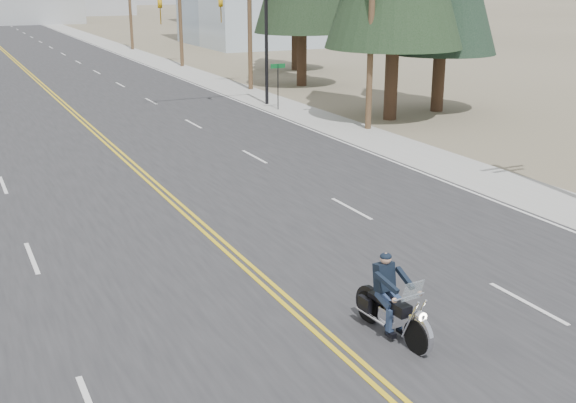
{
  "coord_description": "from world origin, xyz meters",
  "views": [
    {
      "loc": [
        -6.7,
        -7.33,
        7.25
      ],
      "look_at": [
        1.26,
        9.05,
        1.6
      ],
      "focal_mm": 45.0,
      "sensor_mm": 36.0,
      "label": 1
    }
  ],
  "objects": [
    {
      "name": "motorcyclist",
      "position": [
        1.27,
        4.05,
        0.89
      ],
      "size": [
        1.16,
        2.36,
        1.79
      ],
      "primitive_type": null,
      "rotation": [
        0.0,
        0.0,
        3.22
      ],
      "color": "black",
      "rests_on": "ground"
    },
    {
      "name": "road",
      "position": [
        0.0,
        70.0,
        0.01
      ],
      "size": [
        20.0,
        200.0,
        0.01
      ],
      "primitive_type": "cube",
      "color": "#303033",
      "rests_on": "ground"
    },
    {
      "name": "utility_pole_c",
      "position": [
        12.5,
        38.0,
        5.73
      ],
      "size": [
        2.2,
        0.3,
        11.0
      ],
      "color": "brown",
      "rests_on": "ground"
    },
    {
      "name": "street_sign",
      "position": [
        10.8,
        30.0,
        1.8
      ],
      "size": [
        0.9,
        0.06,
        2.62
      ],
      "color": "black",
      "rests_on": "ground"
    },
    {
      "name": "utility_pole_b",
      "position": [
        12.5,
        23.0,
        5.98
      ],
      "size": [
        2.2,
        0.3,
        11.5
      ],
      "color": "brown",
      "rests_on": "ground"
    },
    {
      "name": "sidewalk_right",
      "position": [
        11.5,
        70.0,
        0.01
      ],
      "size": [
        3.0,
        200.0,
        0.01
      ],
      "primitive_type": "cube",
      "color": "#A5A5A0",
      "rests_on": "ground"
    },
    {
      "name": "traffic_mast_right",
      "position": [
        8.98,
        32.0,
        4.94
      ],
      "size": [
        7.1,
        0.26,
        7.0
      ],
      "color": "black",
      "rests_on": "ground"
    }
  ]
}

